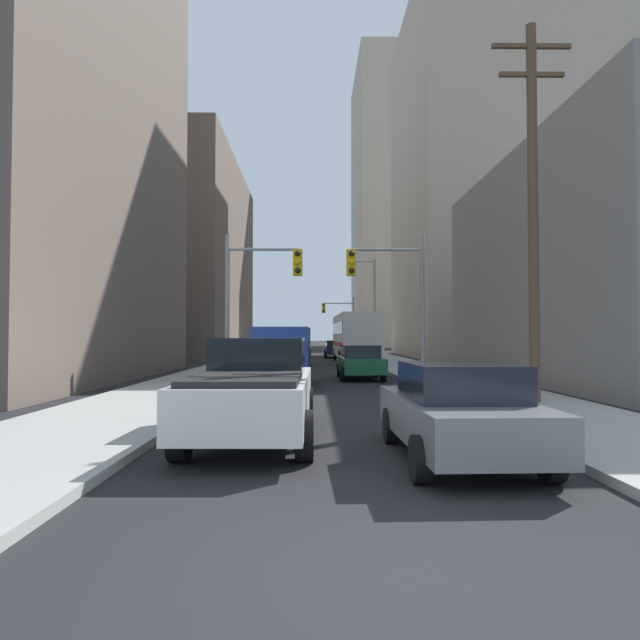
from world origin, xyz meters
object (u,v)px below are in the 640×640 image
at_px(city_bus, 355,336).
at_px(traffic_signal_far_right, 340,316).
at_px(sedan_grey, 458,411).
at_px(sedan_green, 360,362).
at_px(sedan_beige, 293,353).
at_px(sedan_silver, 300,349).
at_px(traffic_signal_near_left, 260,284).
at_px(pickup_truck_white, 255,389).
at_px(sedan_navy, 335,349).
at_px(cargo_van_blue, 284,352).
at_px(traffic_signal_near_right, 390,284).

height_order(city_bus, traffic_signal_far_right, traffic_signal_far_right).
xyz_separation_m(sedan_grey, sedan_green, (-0.13, 15.83, 0.00)).
xyz_separation_m(sedan_beige, sedan_silver, (0.19, 12.88, 0.00)).
bearing_deg(traffic_signal_near_left, sedan_silver, 87.83).
xyz_separation_m(city_bus, pickup_truck_white, (-4.11, -28.12, -1.00)).
relative_size(pickup_truck_white, sedan_navy, 1.28).
height_order(sedan_grey, sedan_green, same).
bearing_deg(sedan_silver, sedan_green, -82.60).
height_order(city_bus, traffic_signal_near_left, traffic_signal_near_left).
distance_m(city_bus, cargo_van_blue, 17.41).
xyz_separation_m(sedan_beige, sedan_navy, (3.29, 11.80, 0.00)).
bearing_deg(cargo_van_blue, pickup_truck_white, -89.87).
distance_m(sedan_green, sedan_navy, 23.68).
height_order(cargo_van_blue, sedan_navy, cargo_van_blue).
relative_size(city_bus, sedan_beige, 2.73).
relative_size(city_bus, cargo_van_blue, 2.20).
distance_m(city_bus, sedan_grey, 29.98).
height_order(pickup_truck_white, sedan_silver, pickup_truck_white).
xyz_separation_m(sedan_grey, traffic_signal_near_left, (-4.38, 13.19, 3.24)).
xyz_separation_m(sedan_navy, traffic_signal_near_left, (-4.14, -26.32, 3.24)).
height_order(pickup_truck_white, sedan_navy, pickup_truck_white).
bearing_deg(sedan_beige, traffic_signal_far_right, 78.95).
bearing_deg(traffic_signal_far_right, sedan_beige, -101.05).
bearing_deg(sedan_green, cargo_van_blue, -139.55).
height_order(cargo_van_blue, sedan_grey, cargo_van_blue).
height_order(cargo_van_blue, sedan_beige, cargo_van_blue).
distance_m(pickup_truck_white, sedan_green, 14.37).
xyz_separation_m(sedan_grey, sedan_navy, (-0.24, 39.51, 0.00)).
bearing_deg(traffic_signal_near_left, pickup_truck_white, -84.87).
distance_m(sedan_grey, sedan_silver, 40.72).
bearing_deg(pickup_truck_white, sedan_silver, 89.97).
height_order(sedan_beige, sedan_navy, same).
height_order(sedan_green, traffic_signal_far_right, traffic_signal_far_right).
relative_size(sedan_grey, sedan_beige, 1.01).
xyz_separation_m(city_bus, sedan_silver, (-4.09, 10.64, -1.16)).
distance_m(sedan_green, traffic_signal_near_right, 4.29).
xyz_separation_m(pickup_truck_white, traffic_signal_far_right, (4.05, 47.45, 3.09)).
distance_m(city_bus, sedan_green, 14.19).
height_order(sedan_beige, traffic_signal_far_right, traffic_signal_far_right).
height_order(sedan_green, sedan_navy, same).
bearing_deg(sedan_green, sedan_beige, 106.00).
height_order(sedan_grey, traffic_signal_far_right, traffic_signal_far_right).
relative_size(pickup_truck_white, traffic_signal_near_right, 0.91).
bearing_deg(traffic_signal_near_right, traffic_signal_far_right, 90.24).
xyz_separation_m(sedan_navy, sedan_silver, (-3.10, 1.08, 0.00)).
bearing_deg(sedan_silver, traffic_signal_near_right, -81.32).
height_order(sedan_grey, traffic_signal_near_right, traffic_signal_near_right).
xyz_separation_m(pickup_truck_white, traffic_signal_near_left, (-1.02, 11.36, 3.08)).
relative_size(city_bus, traffic_signal_near_left, 1.92).
distance_m(cargo_van_blue, traffic_signal_near_right, 5.03).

